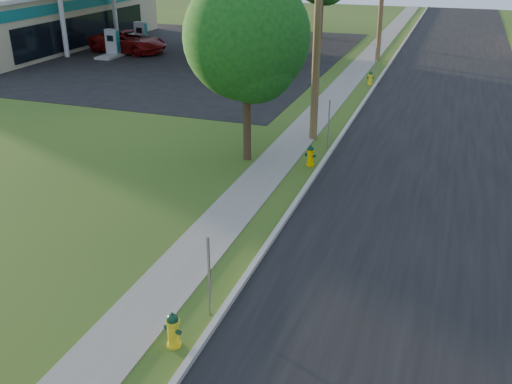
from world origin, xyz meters
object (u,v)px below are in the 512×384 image
fuel_pump_nw (113,46)px  hydrant_far (370,78)px  fuel_pump_sw (141,38)px  tree_verge (248,42)px  hydrant_mid (310,156)px  fuel_pump_se (251,44)px  fuel_pump_ne (231,54)px  car_red (128,42)px  utility_pole_mid (318,17)px  hydrant_near (173,330)px

fuel_pump_nw → hydrant_far: size_ratio=4.08×
fuel_pump_sw → tree_verge: size_ratio=0.47×
tree_verge → hydrant_mid: size_ratio=8.52×
fuel_pump_sw → hydrant_far: (18.64, -6.48, -0.34)m
fuel_pump_se → hydrant_far: size_ratio=4.08×
fuel_pump_ne → tree_verge: (7.21, -16.28, 3.69)m
hydrant_mid → hydrant_far: bearing=89.7°
fuel_pump_nw → car_red: 1.61m
fuel_pump_ne → car_red: 8.85m
utility_pole_mid → fuel_pump_ne: (-8.90, 13.00, -4.23)m
utility_pole_mid → hydrant_mid: bearing=-77.8°
fuel_pump_ne → hydrant_near: fuel_pump_ne is taller
fuel_pump_se → hydrant_far: 11.62m
fuel_pump_se → hydrant_mid: fuel_pump_se is taller
fuel_pump_ne → tree_verge: tree_verge is taller
fuel_pump_sw → fuel_pump_se: bearing=0.0°
utility_pole_mid → car_red: utility_pole_mid is taller
fuel_pump_se → hydrant_near: fuel_pump_se is taller
fuel_pump_ne → tree_verge: 18.18m
tree_verge → car_red: size_ratio=1.17×
hydrant_near → car_red: (-18.16, 28.61, 0.41)m
fuel_pump_nw → fuel_pump_se: same height
fuel_pump_se → utility_pole_mid: bearing=-62.4°
fuel_pump_se → car_red: (-8.71, -2.42, 0.09)m
fuel_pump_se → car_red: 9.04m
utility_pole_mid → hydrant_near: utility_pole_mid is taller
utility_pole_mid → fuel_pump_sw: size_ratio=3.06×
fuel_pump_ne → hydrant_near: (9.45, -27.03, -0.32)m
utility_pole_mid → hydrant_far: size_ratio=12.49×
fuel_pump_ne → fuel_pump_sw: size_ratio=1.00×
hydrant_near → hydrant_far: (0.19, 24.55, -0.02)m
utility_pole_mid → car_red: 23.24m
hydrant_near → car_red: size_ratio=0.14×
fuel_pump_sw → hydrant_near: fuel_pump_sw is taller
fuel_pump_se → tree_verge: tree_verge is taller
fuel_pump_se → hydrant_near: size_ratio=3.89×
utility_pole_mid → tree_verge: size_ratio=1.43×
fuel_pump_nw → tree_verge: bearing=-45.1°
hydrant_near → hydrant_mid: 10.94m
hydrant_near → car_red: bearing=122.4°
utility_pole_mid → car_red: bearing=140.4°
fuel_pump_sw → car_red: 2.44m
hydrant_far → fuel_pump_se: bearing=146.1°
fuel_pump_ne → fuel_pump_se: size_ratio=1.00×
fuel_pump_ne → hydrant_mid: 18.72m
hydrant_far → car_red: size_ratio=0.13×
fuel_pump_se → tree_verge: 21.84m
tree_verge → hydrant_mid: (2.36, 0.19, -4.02)m
utility_pole_mid → hydrant_far: bearing=86.0°
fuel_pump_sw → hydrant_mid: size_ratio=3.97×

